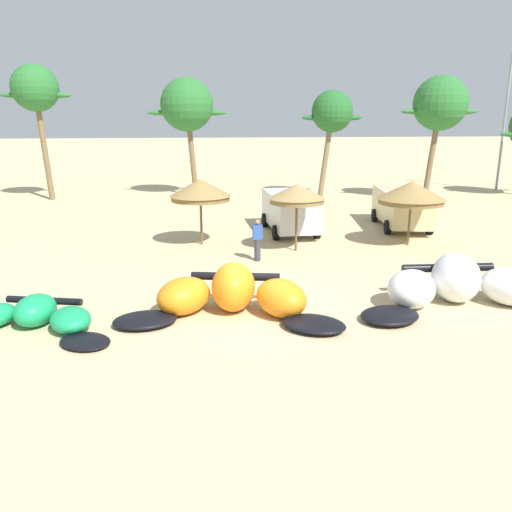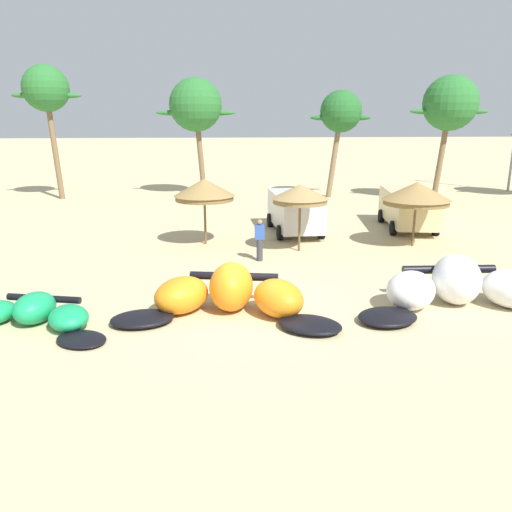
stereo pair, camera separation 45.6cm
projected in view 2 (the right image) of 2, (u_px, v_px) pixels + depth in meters
The scene contains 14 objects.
ground_plane at pixel (252, 307), 14.83m from camera, with size 260.00×260.00×0.00m, color #C6B284.
kite_left at pixel (29, 315), 13.42m from camera, with size 5.11×3.02×0.82m.
kite_left_of_center at pixel (230, 296), 14.21m from camera, with size 6.40×3.55×1.38m.
kite_center at pixel (461, 289), 14.68m from camera, with size 6.87×3.26×1.48m.
beach_umbrella_near_van at pixel (204, 190), 21.65m from camera, with size 2.62×2.62×2.84m.
beach_umbrella_middle at pixel (300, 194), 20.48m from camera, with size 2.32×2.32×2.76m.
beach_umbrella_near_palms at pixel (417, 193), 21.32m from camera, with size 2.86×2.86×2.76m.
parked_van at pixel (408, 206), 25.17m from camera, with size 2.70×5.12×1.84m.
parked_car_second at pixel (294, 210), 24.31m from camera, with size 2.29×4.74×1.84m.
person_near_kites at pixel (260, 240), 19.45m from camera, with size 0.36×0.24×1.62m.
palm_left at pixel (46, 90), 32.81m from camera, with size 4.45×2.97×8.66m.
palm_left_of_gap at pixel (196, 106), 34.43m from camera, with size 5.37×3.58×7.98m.
palm_center_left at pixel (341, 113), 34.11m from camera, with size 4.18×2.79×7.15m.
palm_center_right at pixel (450, 104), 32.06m from camera, with size 5.17×3.45×7.96m.
Camera 2 is at (-1.11, -13.87, 5.35)m, focal length 35.69 mm.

